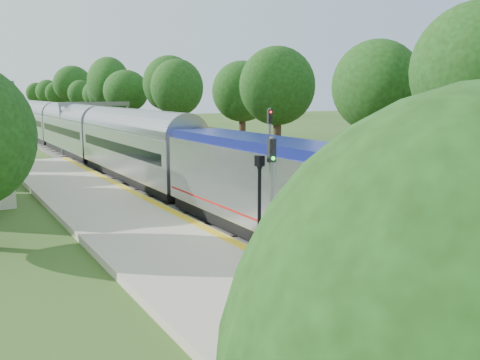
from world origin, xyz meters
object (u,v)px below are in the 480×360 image
signal_gantry (95,114)px  lamppost_far (259,219)px  train (74,134)px  signal_farside (270,142)px  lamppost_mid (344,257)px  signal_platform (271,188)px

signal_gantry → lamppost_far: bearing=-97.1°
train → lamppost_far: 47.04m
lamppost_far → signal_farside: (9.55, 14.13, 1.45)m
lamppost_mid → signal_platform: (0.44, 4.89, 1.37)m
lamppost_mid → lamppost_far: size_ratio=0.92×
signal_platform → signal_gantry: bearing=83.4°
lamppost_far → signal_farside: bearing=55.9°
signal_gantry → signal_farside: (3.73, -32.45, -0.96)m
signal_gantry → train: signal_gantry is taller
signal_gantry → train: 3.45m
train → signal_platform: signal_platform is taller
signal_gantry → lamppost_mid: (-5.81, -51.62, -2.57)m
lamppost_mid → signal_platform: signal_platform is taller
lamppost_mid → signal_farside: bearing=63.5°
lamppost_far → signal_platform: signal_platform is taller
signal_platform → signal_farside: (9.10, 14.27, 0.24)m
lamppost_far → signal_farside: size_ratio=0.74×
signal_gantry → signal_platform: bearing=-96.6°
signal_gantry → lamppost_mid: 52.01m
lamppost_mid → signal_farside: (9.54, 19.17, 1.61)m
lamppost_mid → signal_gantry: bearing=83.6°
train → signal_platform: (-2.90, -47.07, 1.18)m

